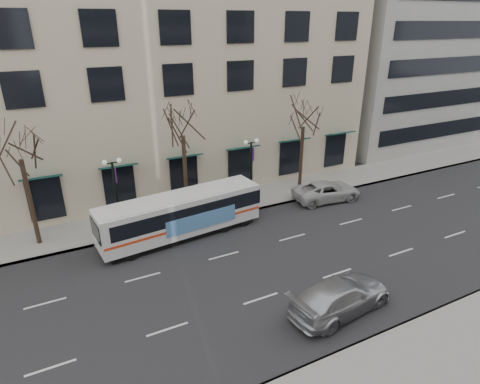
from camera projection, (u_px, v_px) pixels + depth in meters
ground at (241, 275)px, 22.62m from camera, size 160.00×160.00×0.00m
sidewalk_far at (246, 199)px, 32.04m from camera, size 80.00×4.00×0.15m
building_hotel at (110, 36)px, 34.29m from camera, size 40.00×20.00×24.00m
tree_far_left at (17, 144)px, 23.07m from camera, size 3.60×3.60×8.34m
tree_far_mid at (182, 122)px, 27.12m from camera, size 3.60×3.60×8.55m
tree_far_right at (304, 115)px, 31.44m from camera, size 3.60×3.60×8.06m
lamp_post_left at (116, 192)px, 26.13m from camera, size 1.22×0.45×5.21m
lamp_post_right at (251, 169)px, 30.26m from camera, size 1.22×0.45×5.21m
city_bus at (182, 214)px, 26.19m from camera, size 11.06×3.47×2.95m
silver_car at (341, 296)px, 19.62m from camera, size 5.94×3.03×1.65m
white_pickup at (327, 191)px, 31.87m from camera, size 5.72×3.14×1.52m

